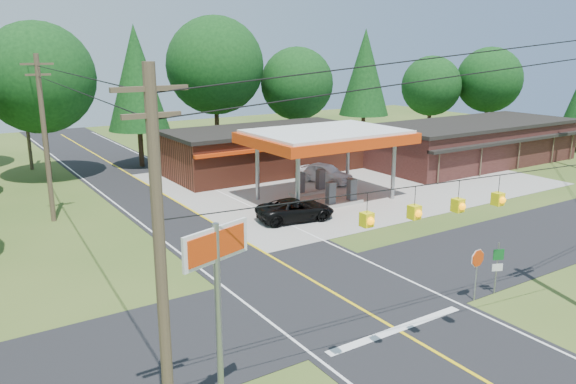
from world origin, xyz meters
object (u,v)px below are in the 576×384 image
suv_car (296,210)px  octagonal_stop_sign (477,263)px  big_stop_sign (218,283)px  gas_canopy (326,139)px  sedan_car (325,173)px

suv_car → octagonal_stop_sign: 13.54m
big_stop_sign → octagonal_stop_sign: 12.87m
gas_canopy → suv_car: size_ratio=2.20×
octagonal_stop_sign → suv_car: bearing=90.0°
sedan_car → octagonal_stop_sign: size_ratio=1.98×
octagonal_stop_sign → sedan_car: bearing=69.9°
suv_car → sedan_car: 10.26m
gas_canopy → suv_car: 6.50m
gas_canopy → octagonal_stop_sign: 17.29m
sedan_car → big_stop_sign: (-20.00, -22.01, 3.58)m
sedan_car → big_stop_sign: bearing=-149.1°
suv_car → sedan_car: (7.50, 7.00, 0.10)m
sedan_car → big_stop_sign: 29.95m
big_stop_sign → sedan_car: bearing=47.7°
gas_canopy → big_stop_sign: size_ratio=1.78×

